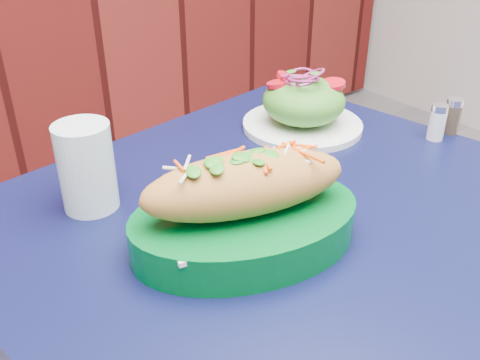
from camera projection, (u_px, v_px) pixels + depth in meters
cafe_table at (308, 268)px, 0.77m from camera, size 0.91×0.91×0.75m
banh_mi_basket at (245, 209)px, 0.65m from camera, size 0.33×0.27×0.13m
salad_plate at (303, 105)px, 0.97m from camera, size 0.22×0.22×0.11m
water_glass at (86, 167)px, 0.73m from camera, size 0.08×0.08×0.12m
salt_shaker at (437, 122)px, 0.93m from camera, size 0.03×0.03×0.06m
pepper_shaker at (452, 116)px, 0.96m from camera, size 0.03×0.03×0.06m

